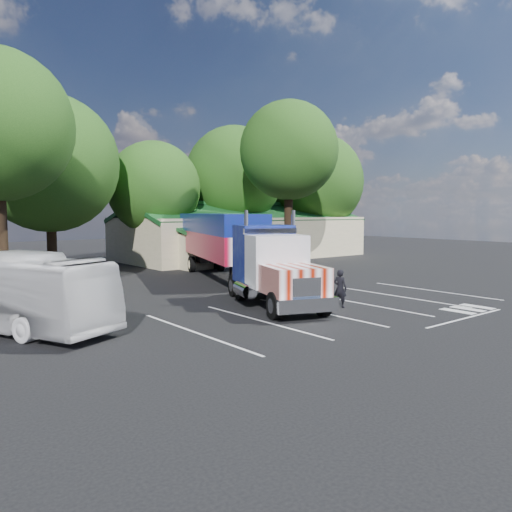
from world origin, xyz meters
TOP-DOWN VIEW (x-y plane):
  - ground at (0.00, 0.00)m, footprint 120.00×120.00m
  - event_hall at (13.74, 17.81)m, footprint 24.20×14.12m
  - tree_row_c at (-5.00, 16.20)m, footprint 10.00×10.00m
  - tree_row_d at (4.00, 17.50)m, footprint 8.00×8.00m
  - tree_row_e at (13.00, 18.00)m, footprint 9.60×9.60m
  - tree_row_f at (23.00, 16.80)m, footprint 10.40×10.40m
  - tree_near_right at (11.50, 8.50)m, footprint 8.00×8.00m
  - semi_truck at (2.26, 3.91)m, footprint 10.04×21.61m
  - woman at (1.60, -6.00)m, footprint 0.60×0.76m
  - bicycle at (5.50, 2.56)m, footprint 0.82×1.74m
  - silver_sedan at (10.62, 14.00)m, footprint 4.51×2.75m

SIDE VIEW (x-z plane):
  - ground at x=0.00m, z-range 0.00..0.00m
  - bicycle at x=5.50m, z-range 0.00..0.88m
  - silver_sedan at x=10.62m, z-range 0.00..1.40m
  - woman at x=1.60m, z-range 0.00..1.82m
  - event_hall at x=13.74m, z-range -0.56..4.99m
  - semi_truck at x=2.26m, z-range 0.30..4.92m
  - tree_row_d at x=4.00m, z-range 1.28..11.88m
  - tree_row_f at x=23.00m, z-range 1.29..14.29m
  - tree_row_c at x=-5.00m, z-range 1.51..14.56m
  - tree_row_e at x=13.00m, z-range 1.64..14.54m
  - tree_near_right at x=11.50m, z-range 2.71..16.21m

